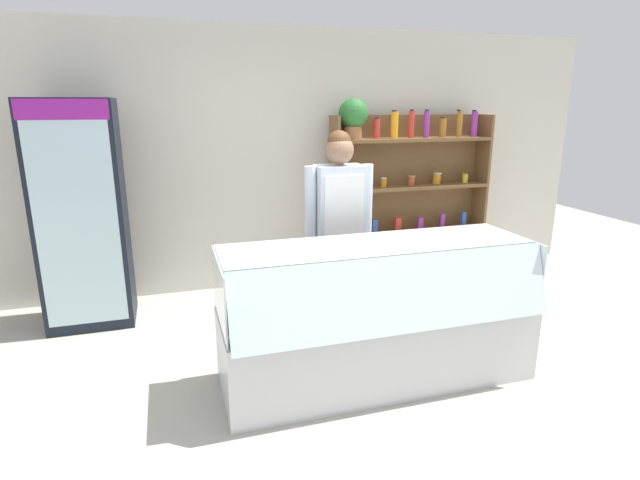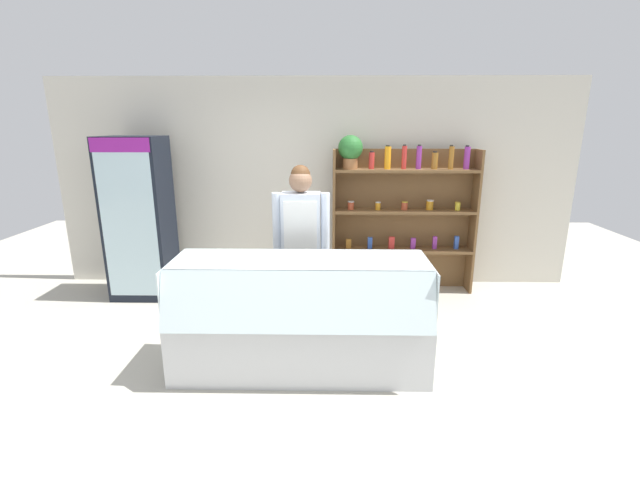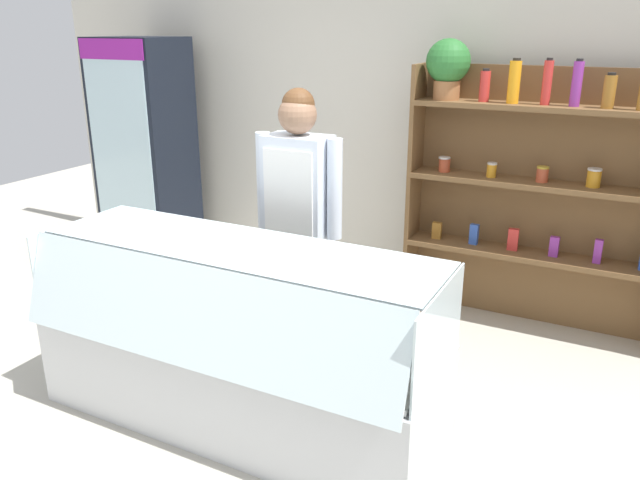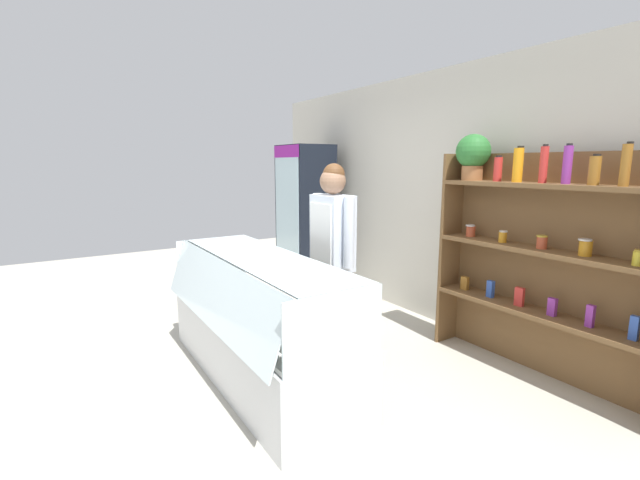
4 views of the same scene
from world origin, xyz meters
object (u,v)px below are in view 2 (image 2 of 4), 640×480
Objects in this scene: shelving_unit at (395,204)px; shop_clerk at (301,235)px; drinks_fridge at (139,219)px; deli_display_case at (300,335)px.

shelving_unit reaches higher than shop_clerk.
drinks_fridge is 1.00× the size of shelving_unit.
shelving_unit is 0.91× the size of deli_display_case.
deli_display_case is at bearing -38.82° from drinks_fridge.
drinks_fridge is 2.76m from deli_display_case.
drinks_fridge is at bearing -175.36° from shelving_unit.
shelving_unit is 1.64m from shop_clerk.
drinks_fridge is at bearing 141.18° from deli_display_case.
deli_display_case is (2.08, -1.68, -0.68)m from drinks_fridge.
deli_display_case is (-1.10, -1.93, -0.82)m from shelving_unit.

